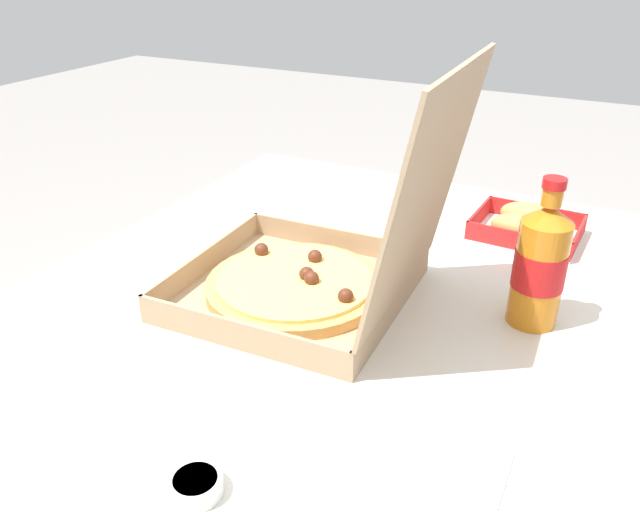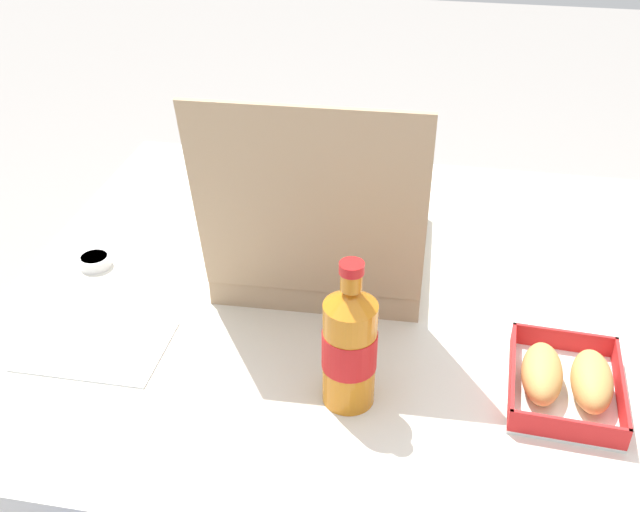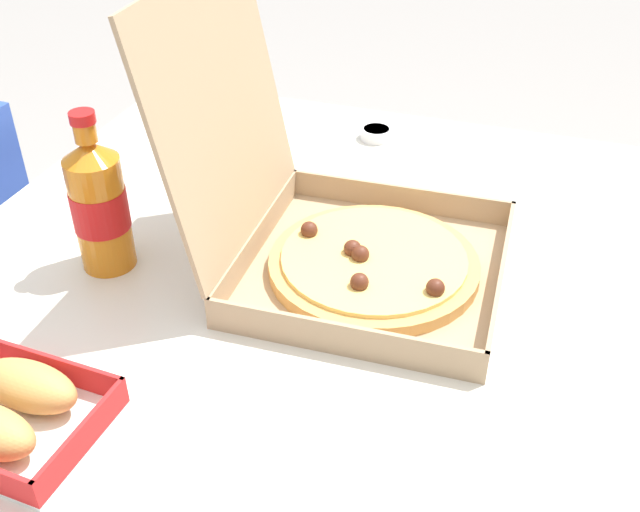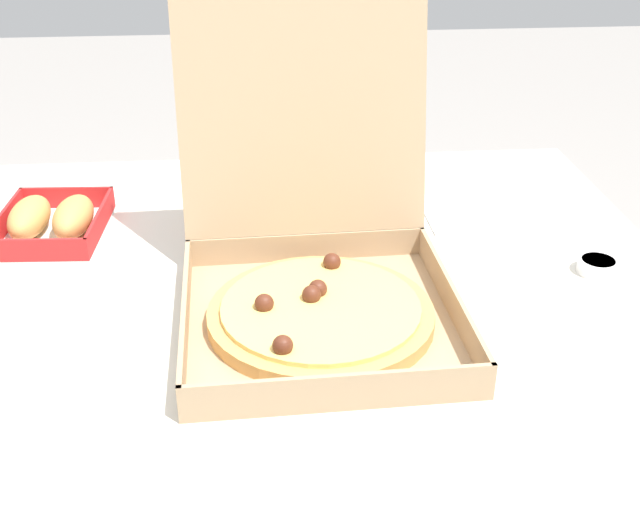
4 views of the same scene
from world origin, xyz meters
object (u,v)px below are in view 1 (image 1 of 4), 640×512
at_px(paper_menu, 419,497).
at_px(dipping_sauce_cup, 196,485).
at_px(cola_bottle, 540,265).
at_px(bread_side_box, 527,225).
at_px(pizza_box_open, 317,270).

bearing_deg(paper_menu, dipping_sauce_cup, -65.28).
height_order(paper_menu, dipping_sauce_cup, dipping_sauce_cup).
bearing_deg(cola_bottle, dipping_sauce_cup, -26.68).
relative_size(bread_side_box, cola_bottle, 0.88).
distance_m(pizza_box_open, paper_menu, 0.41).
distance_m(cola_bottle, dipping_sauce_cup, 0.55).
distance_m(bread_side_box, dipping_sauce_cup, 0.80).
relative_size(cola_bottle, dipping_sauce_cup, 4.00).
relative_size(bread_side_box, paper_menu, 0.94).
bearing_deg(pizza_box_open, dipping_sauce_cup, 9.29).
bearing_deg(dipping_sauce_cup, pizza_box_open, -170.71).
height_order(cola_bottle, paper_menu, cola_bottle).
bearing_deg(dipping_sauce_cup, paper_menu, 115.16).
relative_size(bread_side_box, dipping_sauce_cup, 3.53).
bearing_deg(pizza_box_open, cola_bottle, 106.08).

